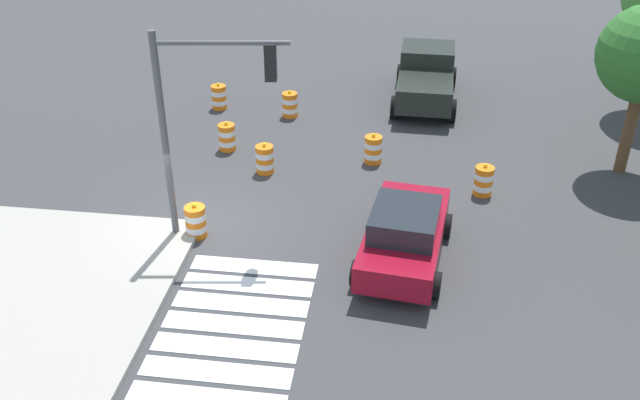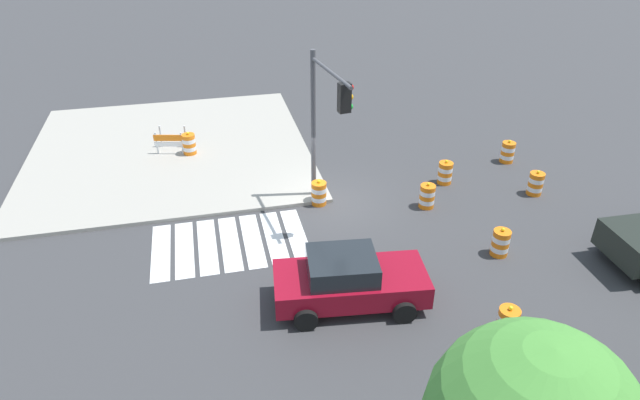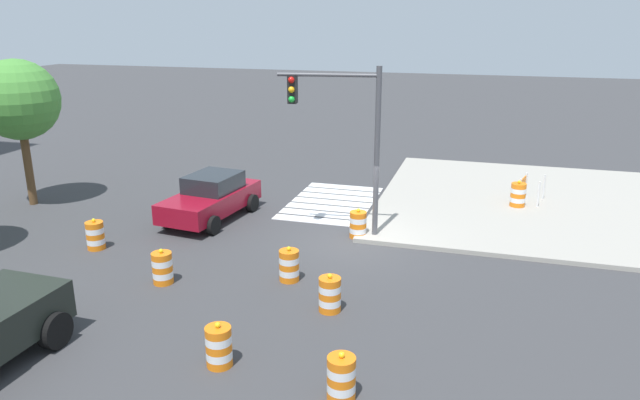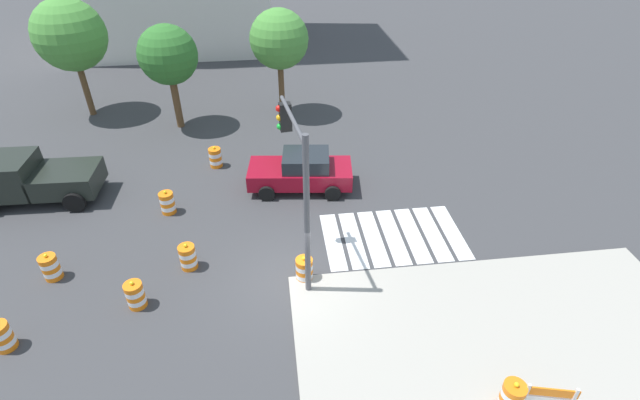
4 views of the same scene
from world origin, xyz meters
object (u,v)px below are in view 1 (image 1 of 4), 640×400
(traffic_barrel_median_near, at_px, (227,137))
(traffic_barrel_far_curb, at_px, (373,149))
(traffic_barrel_lane_center, at_px, (290,105))
(traffic_barrel_crosswalk_end, at_px, (219,97))
(traffic_light_pole, at_px, (207,101))
(traffic_barrel_median_far, at_px, (483,181))
(traffic_barrel_near_corner, at_px, (196,221))
(sports_car, at_px, (405,234))
(traffic_barrel_opposite_curb, at_px, (265,159))
(pickup_truck, at_px, (426,75))

(traffic_barrel_median_near, bearing_deg, traffic_barrel_far_curb, 86.75)
(traffic_barrel_far_curb, xyz_separation_m, traffic_barrel_lane_center, (-3.29, -3.27, 0.00))
(traffic_barrel_crosswalk_end, relative_size, traffic_barrel_median_near, 1.00)
(traffic_light_pole, bearing_deg, traffic_barrel_median_far, 114.06)
(traffic_barrel_lane_center, bearing_deg, traffic_barrel_near_corner, -7.88)
(sports_car, bearing_deg, traffic_barrel_median_far, 149.19)
(traffic_barrel_far_curb, bearing_deg, traffic_barrel_lane_center, -135.12)
(traffic_barrel_opposite_curb, bearing_deg, traffic_light_pole, -8.10)
(traffic_barrel_near_corner, relative_size, traffic_barrel_opposite_curb, 1.00)
(sports_car, relative_size, traffic_barrel_median_near, 4.40)
(traffic_barrel_median_far, bearing_deg, sports_car, -30.81)
(traffic_barrel_lane_center, distance_m, traffic_light_pole, 8.89)
(sports_car, relative_size, pickup_truck, 0.86)
(traffic_barrel_median_near, height_order, traffic_barrel_far_curb, same)
(traffic_light_pole, bearing_deg, traffic_barrel_near_corner, -80.50)
(traffic_barrel_opposite_curb, bearing_deg, traffic_barrel_crosswalk_end, -150.45)
(traffic_barrel_far_curb, bearing_deg, traffic_light_pole, -38.24)
(traffic_barrel_median_far, bearing_deg, traffic_barrel_median_near, -103.19)
(traffic_barrel_crosswalk_end, bearing_deg, traffic_barrel_near_corner, 10.62)
(pickup_truck, height_order, traffic_light_pole, traffic_light_pole)
(traffic_barrel_crosswalk_end, height_order, traffic_barrel_median_near, same)
(pickup_truck, bearing_deg, traffic_barrel_lane_center, -64.27)
(traffic_barrel_near_corner, relative_size, traffic_barrel_crosswalk_end, 1.00)
(pickup_truck, xyz_separation_m, traffic_barrel_median_near, (5.37, -6.51, -0.52))
(sports_car, height_order, traffic_barrel_lane_center, sports_car)
(traffic_barrel_lane_center, bearing_deg, traffic_barrel_crosswalk_end, -97.86)
(traffic_barrel_median_near, distance_m, traffic_barrel_median_far, 8.48)
(traffic_barrel_crosswalk_end, bearing_deg, traffic_barrel_opposite_curb, 29.55)
(traffic_barrel_opposite_curb, bearing_deg, traffic_barrel_median_near, -132.09)
(traffic_barrel_near_corner, distance_m, traffic_barrel_far_curb, 6.65)
(sports_car, relative_size, traffic_barrel_lane_center, 4.40)
(traffic_barrel_near_corner, relative_size, traffic_barrel_median_near, 1.00)
(pickup_truck, relative_size, traffic_barrel_median_near, 5.10)
(traffic_light_pole, bearing_deg, traffic_barrel_far_curb, 141.76)
(traffic_barrel_opposite_curb, bearing_deg, traffic_barrel_median_far, 85.55)
(traffic_barrel_near_corner, height_order, traffic_light_pole, traffic_light_pole)
(pickup_truck, xyz_separation_m, traffic_barrel_opposite_curb, (6.79, -4.95, -0.52))
(traffic_barrel_near_corner, distance_m, traffic_barrel_opposite_curb, 3.99)
(traffic_barrel_lane_center, xyz_separation_m, traffic_light_pole, (8.17, -0.57, 3.46))
(traffic_barrel_median_far, bearing_deg, traffic_light_pole, -65.94)
(sports_car, xyz_separation_m, traffic_barrel_near_corner, (-0.42, -5.56, -0.36))
(traffic_barrel_crosswalk_end, relative_size, traffic_barrel_far_curb, 1.00)
(sports_car, bearing_deg, traffic_barrel_median_near, -133.28)
(pickup_truck, relative_size, traffic_barrel_near_corner, 5.10)
(traffic_barrel_near_corner, distance_m, traffic_barrel_lane_center, 8.34)
(traffic_barrel_median_near, bearing_deg, traffic_light_pole, 11.33)
(traffic_barrel_median_far, height_order, traffic_light_pole, traffic_light_pole)
(traffic_barrel_opposite_curb, distance_m, traffic_light_pole, 5.12)
(pickup_truck, relative_size, traffic_barrel_far_curb, 5.10)
(pickup_truck, height_order, traffic_barrel_near_corner, pickup_truck)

